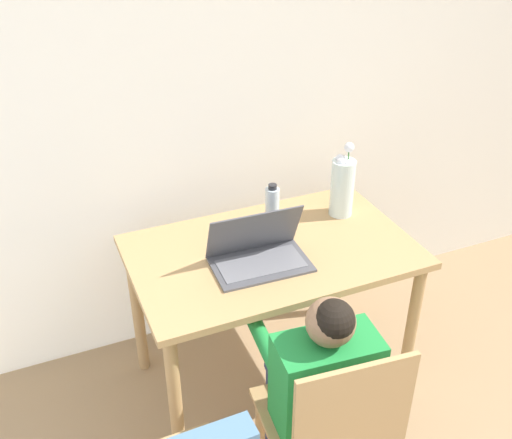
% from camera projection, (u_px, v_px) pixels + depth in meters
% --- Properties ---
extents(wall_back, '(6.40, 0.05, 2.50)m').
position_uv_depth(wall_back, '(202.00, 82.00, 2.51)').
color(wall_back, white).
rests_on(wall_back, ground_plane).
extents(dining_table, '(1.13, 0.69, 0.72)m').
position_uv_depth(dining_table, '(272.00, 268.00, 2.44)').
color(dining_table, tan).
rests_on(dining_table, ground_plane).
extents(chair_occupied, '(0.44, 0.44, 0.85)m').
position_uv_depth(chair_occupied, '(332.00, 430.00, 1.97)').
color(chair_occupied, tan).
rests_on(chair_occupied, ground_plane).
extents(person_seated, '(0.38, 0.45, 0.94)m').
position_uv_depth(person_seated, '(319.00, 373.00, 2.00)').
color(person_seated, '#1E8438').
rests_on(person_seated, ground_plane).
extents(laptop, '(0.38, 0.24, 0.22)m').
position_uv_depth(laptop, '(258.00, 251.00, 2.29)').
color(laptop, '#4C4C51').
rests_on(laptop, dining_table).
extents(flower_vase, '(0.10, 0.10, 0.33)m').
position_uv_depth(flower_vase, '(342.00, 185.00, 2.56)').
color(flower_vase, silver).
rests_on(flower_vase, dining_table).
extents(water_bottle, '(0.06, 0.06, 0.20)m').
position_uv_depth(water_bottle, '(272.00, 207.00, 2.49)').
color(water_bottle, silver).
rests_on(water_bottle, dining_table).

